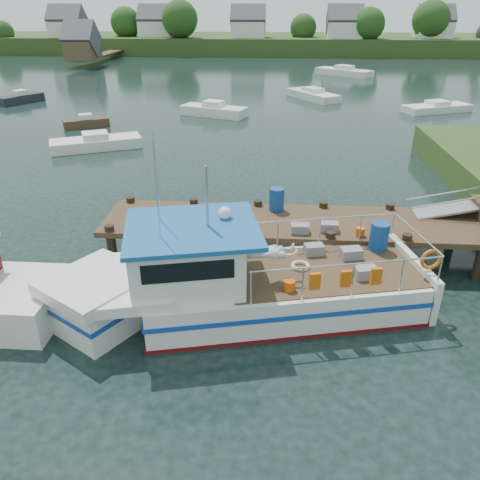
# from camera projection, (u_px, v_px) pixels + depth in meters

# --- Properties ---
(ground_plane) EXTENTS (160.00, 160.00, 0.00)m
(ground_plane) POSITION_uv_depth(u_px,v_px,m) (269.00, 254.00, 17.46)
(ground_plane) COLOR black
(far_shore) EXTENTS (140.00, 42.55, 9.22)m
(far_shore) POSITION_uv_depth(u_px,v_px,m) (276.00, 40.00, 89.83)
(far_shore) COLOR #2F451C
(far_shore) RESTS_ON ground
(dock) EXTENTS (16.60, 3.00, 4.78)m
(dock) POSITION_uv_depth(u_px,v_px,m) (461.00, 203.00, 16.05)
(dock) COLOR #433120
(dock) RESTS_ON ground
(lobster_boat) EXTENTS (11.48, 5.39, 5.50)m
(lobster_boat) POSITION_uv_depth(u_px,v_px,m) (236.00, 283.00, 13.74)
(lobster_boat) COLOR silver
(lobster_boat) RESTS_ON ground
(moored_rowboat) EXTENTS (3.43, 2.55, 0.96)m
(moored_rowboat) POSITION_uv_depth(u_px,v_px,m) (86.00, 122.00, 35.33)
(moored_rowboat) COLOR #433120
(moored_rowboat) RESTS_ON ground
(moored_far) EXTENTS (7.38, 6.53, 1.26)m
(moored_far) POSITION_uv_depth(u_px,v_px,m) (344.00, 72.00, 60.77)
(moored_far) COLOR silver
(moored_far) RESTS_ON ground
(moored_a) EXTENTS (5.89, 4.05, 1.03)m
(moored_a) POSITION_uv_depth(u_px,v_px,m) (96.00, 143.00, 30.03)
(moored_a) COLOR silver
(moored_a) RESTS_ON ground
(moored_b) EXTENTS (5.79, 3.67, 1.21)m
(moored_b) POSITION_uv_depth(u_px,v_px,m) (214.00, 110.00, 38.81)
(moored_b) COLOR silver
(moored_b) RESTS_ON ground
(moored_c) EXTENTS (6.28, 4.12, 0.94)m
(moored_c) POSITION_uv_depth(u_px,v_px,m) (437.00, 108.00, 40.29)
(moored_c) COLOR silver
(moored_c) RESTS_ON ground
(moored_d) EXTENTS (5.13, 6.38, 1.06)m
(moored_d) POSITION_uv_depth(u_px,v_px,m) (313.00, 95.00, 45.83)
(moored_d) COLOR silver
(moored_d) RESTS_ON ground
(moored_e) EXTENTS (3.32, 4.34, 1.16)m
(moored_e) POSITION_uv_depth(u_px,v_px,m) (21.00, 98.00, 43.92)
(moored_e) COLOR black
(moored_e) RESTS_ON ground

